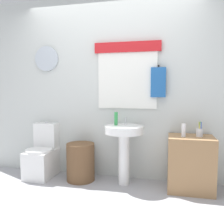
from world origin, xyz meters
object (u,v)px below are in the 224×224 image
at_px(toilet, 43,156).
at_px(toothbrush_cup, 199,132).
at_px(laundry_hamper, 81,162).
at_px(wooden_cabinet, 190,163).
at_px(soap_bottle, 116,119).
at_px(pedestal_sink, 124,140).
at_px(lotion_bottle, 184,130).

distance_m(toilet, toothbrush_cup, 2.23).
bearing_deg(laundry_hamper, toilet, 176.50).
bearing_deg(wooden_cabinet, toilet, 178.97).
bearing_deg(toilet, laundry_hamper, -3.50).
distance_m(laundry_hamper, soap_bottle, 0.80).
xyz_separation_m(laundry_hamper, pedestal_sink, (0.62, -0.00, 0.34)).
distance_m(toilet, soap_bottle, 1.25).
xyz_separation_m(toilet, wooden_cabinet, (2.08, -0.04, 0.05)).
bearing_deg(soap_bottle, wooden_cabinet, -2.93).
xyz_separation_m(pedestal_sink, soap_bottle, (-0.12, 0.05, 0.28)).
bearing_deg(soap_bottle, laundry_hamper, -174.27).
distance_m(laundry_hamper, toothbrush_cup, 1.64).
bearing_deg(lotion_bottle, wooden_cabinet, 22.33).
bearing_deg(toilet, lotion_bottle, -2.23).
bearing_deg(pedestal_sink, laundry_hamper, 180.00).
relative_size(laundry_hamper, pedestal_sink, 0.66).
distance_m(laundry_hamper, wooden_cabinet, 1.48).
relative_size(laundry_hamper, wooden_cabinet, 0.76).
bearing_deg(pedestal_sink, lotion_bottle, -3.02).
xyz_separation_m(pedestal_sink, wooden_cabinet, (0.86, 0.00, -0.25)).
bearing_deg(laundry_hamper, soap_bottle, 5.73).
xyz_separation_m(laundry_hamper, toothbrush_cup, (1.57, 0.02, 0.48)).
relative_size(pedestal_sink, soap_bottle, 4.55).
bearing_deg(soap_bottle, toilet, -179.34).
bearing_deg(pedestal_sink, toothbrush_cup, 1.20).
distance_m(pedestal_sink, wooden_cabinet, 0.89).
distance_m(soap_bottle, toothbrush_cup, 1.08).
bearing_deg(toothbrush_cup, laundry_hamper, -179.27).
xyz_separation_m(pedestal_sink, toothbrush_cup, (0.95, 0.02, 0.14)).
height_order(toilet, pedestal_sink, pedestal_sink).
distance_m(soap_bottle, lotion_bottle, 0.89).
distance_m(toilet, pedestal_sink, 1.26).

